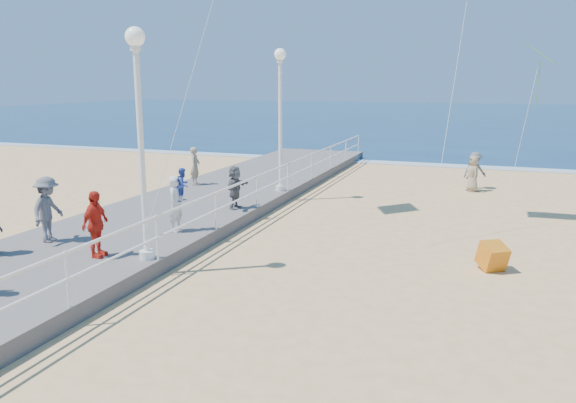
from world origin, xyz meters
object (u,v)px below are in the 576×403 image
(toddler_held, at_px, (183,185))
(beach_walker_a, at_px, (475,171))
(spectator_2, at_px, (48,209))
(beach_walker_c, at_px, (473,174))
(spectator_6, at_px, (195,166))
(box_kite, at_px, (492,259))
(lamp_post_mid, at_px, (140,121))
(spectator_5, at_px, (235,187))
(spectator_3, at_px, (95,224))
(lamp_post_far, at_px, (280,105))
(woman_holding_toddler, at_px, (176,204))

(toddler_held, distance_m, beach_walker_a, 13.76)
(spectator_2, relative_size, beach_walker_c, 1.15)
(spectator_2, xyz_separation_m, spectator_6, (-0.46, 8.63, -0.10))
(beach_walker_a, xyz_separation_m, box_kite, (0.81, -11.00, -0.49))
(lamp_post_mid, xyz_separation_m, beach_walker_c, (6.89, 13.51, -2.91))
(spectator_5, xyz_separation_m, spectator_6, (-3.38, 3.40, 0.05))
(beach_walker_a, distance_m, box_kite, 11.04)
(toddler_held, bearing_deg, spectator_2, 128.18)
(spectator_6, bearing_deg, spectator_2, 172.73)
(spectator_5, bearing_deg, spectator_2, 150.79)
(lamp_post_mid, bearing_deg, spectator_5, 93.24)
(toddler_held, bearing_deg, beach_walker_a, -32.93)
(spectator_3, distance_m, spectator_6, 9.62)
(toddler_held, xyz_separation_m, box_kite, (8.23, 0.56, -1.42))
(lamp_post_far, relative_size, spectator_3, 3.29)
(beach_walker_c, height_order, box_kite, beach_walker_c)
(spectator_3, height_order, box_kite, spectator_3)
(box_kite, bearing_deg, lamp_post_mid, 168.02)
(spectator_3, distance_m, box_kite, 9.63)
(spectator_3, bearing_deg, woman_holding_toddler, -16.74)
(lamp_post_far, xyz_separation_m, spectator_6, (-3.70, 0.01, -2.49))
(woman_holding_toddler, relative_size, beach_walker_c, 1.04)
(spectator_2, distance_m, spectator_3, 2.14)
(spectator_2, height_order, beach_walker_c, spectator_2)
(lamp_post_mid, bearing_deg, spectator_2, 173.27)
(spectator_5, bearing_deg, lamp_post_far, -5.39)
(lamp_post_far, bearing_deg, spectator_5, -95.35)
(lamp_post_far, bearing_deg, spectator_6, 179.88)
(beach_walker_c, xyz_separation_m, box_kite, (0.86, -10.37, -0.45))
(lamp_post_far, xyz_separation_m, toddler_held, (-0.47, -6.43, -1.94))
(lamp_post_far, bearing_deg, woman_holding_toddler, -95.41)
(woman_holding_toddler, bearing_deg, spectator_2, 127.76)
(spectator_3, relative_size, beach_walker_a, 1.02)
(spectator_2, distance_m, spectator_5, 5.99)
(lamp_post_far, relative_size, beach_walker_c, 3.54)
(beach_walker_a, bearing_deg, woman_holding_toddler, -155.35)
(woman_holding_toddler, height_order, beach_walker_a, woman_holding_toddler)
(lamp_post_far, distance_m, spectator_2, 9.51)
(woman_holding_toddler, bearing_deg, beach_walker_c, -34.38)
(lamp_post_far, distance_m, woman_holding_toddler, 7.05)
(box_kite, bearing_deg, spectator_3, 166.87)
(beach_walker_c, bearing_deg, lamp_post_mid, -52.34)
(toddler_held, distance_m, spectator_3, 2.99)
(spectator_5, bearing_deg, woman_holding_toddler, 174.48)
(lamp_post_mid, bearing_deg, spectator_3, -166.94)
(lamp_post_mid, height_order, beach_walker_c, lamp_post_mid)
(spectator_2, bearing_deg, spectator_5, -38.65)
(beach_walker_a, bearing_deg, lamp_post_mid, -148.64)
(toddler_held, xyz_separation_m, spectator_3, (-0.73, -2.85, -0.51))
(spectator_5, bearing_deg, box_kite, -107.12)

